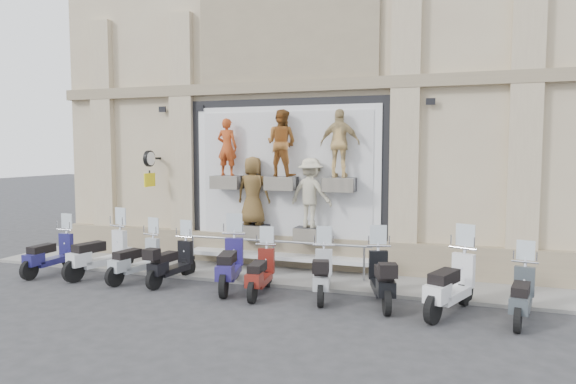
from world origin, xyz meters
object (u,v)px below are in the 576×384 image
scooter_d (172,253)px  scooter_j (522,284)px  scooter_h (382,267)px  scooter_a (50,245)px  scooter_e (230,253)px  scooter_c (136,250)px  scooter_g (323,264)px  scooter_i (451,271)px  clock_sign_bracket (150,164)px  guard_rail (274,258)px  scooter_b (99,243)px  scooter_f (260,263)px

scooter_d → scooter_j: size_ratio=1.01×
scooter_j → scooter_h: bearing=-175.3°
scooter_a → scooter_e: (5.00, 0.18, 0.08)m
scooter_c → scooter_g: size_ratio=1.01×
scooter_i → clock_sign_bracket: bearing=-173.1°
guard_rail → scooter_a: 5.79m
scooter_b → scooter_f: bearing=10.7°
guard_rail → scooter_d: bearing=-145.7°
scooter_c → scooter_h: scooter_h is taller
scooter_g → scooter_i: size_ratio=0.87×
scooter_j → scooter_i: bearing=-172.2°
guard_rail → scooter_d: 2.53m
scooter_c → scooter_d: bearing=15.2°
guard_rail → scooter_c: 3.39m
scooter_b → scooter_g: bearing=13.5°
scooter_b → scooter_h: scooter_b is taller
scooter_b → scooter_h: (7.13, -0.12, -0.06)m
clock_sign_bracket → scooter_d: clock_sign_bracket is taller
scooter_c → scooter_j: bearing=9.8°
scooter_g → scooter_h: bearing=-15.3°
scooter_h → scooter_j: 2.63m
scooter_f → scooter_j: bearing=-8.0°
guard_rail → scooter_g: bearing=-41.0°
scooter_e → guard_rail: bearing=54.1°
clock_sign_bracket → scooter_b: (-0.28, -1.87, -1.96)m
scooter_f → scooter_h: (2.65, 0.14, 0.06)m
scooter_i → scooter_a: bearing=-158.8°
clock_sign_bracket → scooter_a: size_ratio=0.55×
scooter_g → scooter_e: bearing=168.0°
scooter_h → scooter_c: bearing=163.2°
scooter_f → scooter_d: bearing=167.6°
scooter_b → scooter_i: bearing=11.8°
scooter_d → scooter_f: bearing=0.5°
scooter_f → guard_rail: bearing=93.5°
clock_sign_bracket → scooter_i: clock_sign_bracket is taller
scooter_g → scooter_j: bearing=-16.7°
scooter_e → scooter_f: scooter_e is taller
scooter_e → scooter_c: bearing=166.0°
guard_rail → scooter_g: size_ratio=2.78×
guard_rail → scooter_h: scooter_h is taller
scooter_h → scooter_j: size_ratio=1.08×
clock_sign_bracket → scooter_d: bearing=-46.0°
scooter_a → scooter_c: bearing=4.8°
scooter_f → scooter_h: size_ratio=0.92×
clock_sign_bracket → scooter_i: size_ratio=0.49×
scooter_e → scooter_h: 3.49m
scooter_e → scooter_f: 0.88m
clock_sign_bracket → scooter_g: size_ratio=0.56×
scooter_a → scooter_b: scooter_b is taller
scooter_a → scooter_h: scooter_h is taller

